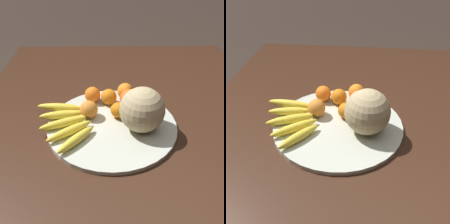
{
  "view_description": "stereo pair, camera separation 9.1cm",
  "coord_description": "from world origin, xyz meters",
  "views": [
    {
      "loc": [
        -0.78,
        0.07,
        1.34
      ],
      "look_at": [
        -0.04,
        0.06,
        0.81
      ],
      "focal_mm": 42.0,
      "sensor_mm": 36.0,
      "label": 1
    },
    {
      "loc": [
        -0.78,
        -0.02,
        1.34
      ],
      "look_at": [
        -0.04,
        0.06,
        0.81
      ],
      "focal_mm": 42.0,
      "sensor_mm": 36.0,
      "label": 2
    }
  ],
  "objects": [
    {
      "name": "melon",
      "position": [
        -0.07,
        -0.04,
        0.84
      ],
      "size": [
        0.15,
        0.15,
        0.15
      ],
      "color": "tan",
      "rests_on": "fruit_bowl"
    },
    {
      "name": "orange_front_left",
      "position": [
        -0.0,
        0.03,
        0.79
      ],
      "size": [
        0.06,
        0.06,
        0.06
      ],
      "color": "orange",
      "rests_on": "fruit_bowl"
    },
    {
      "name": "banana_bunch",
      "position": [
        -0.05,
        0.22,
        0.78
      ],
      "size": [
        0.28,
        0.23,
        0.03
      ],
      "rotation": [
        0.0,
        0.0,
        8.25
      ],
      "color": "#473819",
      "rests_on": "fruit_bowl"
    },
    {
      "name": "kitchen_table",
      "position": [
        0.0,
        0.0,
        0.67
      ],
      "size": [
        1.48,
        1.2,
        0.75
      ],
      "color": "#3D2316",
      "rests_on": "ground_plane"
    },
    {
      "name": "orange_back_right",
      "position": [
        0.06,
        -0.01,
        0.8
      ],
      "size": [
        0.07,
        0.07,
        0.07
      ],
      "color": "orange",
      "rests_on": "fruit_bowl"
    },
    {
      "name": "orange_front_right",
      "position": [
        0.0,
        0.14,
        0.8
      ],
      "size": [
        0.07,
        0.07,
        0.07
      ],
      "color": "orange",
      "rests_on": "fruit_bowl"
    },
    {
      "name": "fruit_bowl",
      "position": [
        -0.04,
        0.06,
        0.76
      ],
      "size": [
        0.46,
        0.46,
        0.01
      ],
      "color": "beige",
      "rests_on": "kitchen_table"
    },
    {
      "name": "orange_mid_center",
      "position": [
        0.09,
        0.07,
        0.79
      ],
      "size": [
        0.06,
        0.06,
        0.06
      ],
      "color": "orange",
      "rests_on": "fruit_bowl"
    },
    {
      "name": "orange_back_left",
      "position": [
        0.13,
        -0.0,
        0.8
      ],
      "size": [
        0.07,
        0.07,
        0.07
      ],
      "color": "orange",
      "rests_on": "fruit_bowl"
    },
    {
      "name": "orange_top_small",
      "position": [
        0.1,
        0.13,
        0.79
      ],
      "size": [
        0.06,
        0.06,
        0.06
      ],
      "color": "orange",
      "rests_on": "fruit_bowl"
    }
  ]
}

